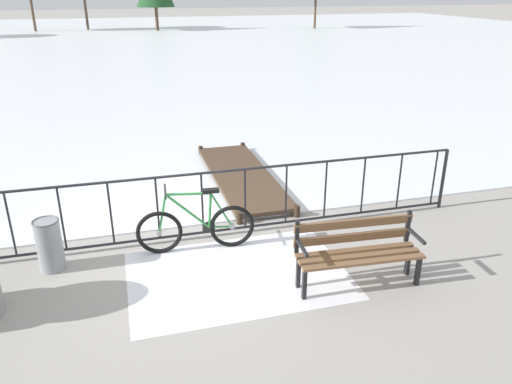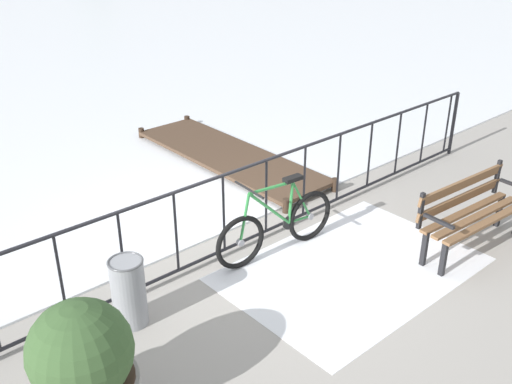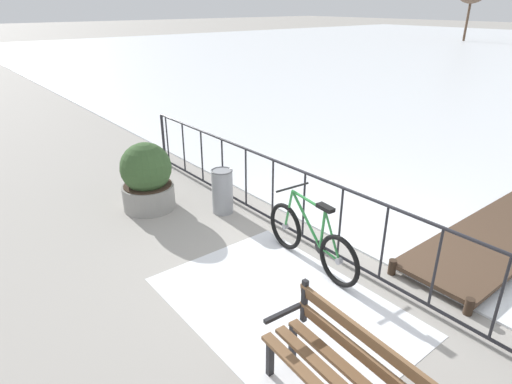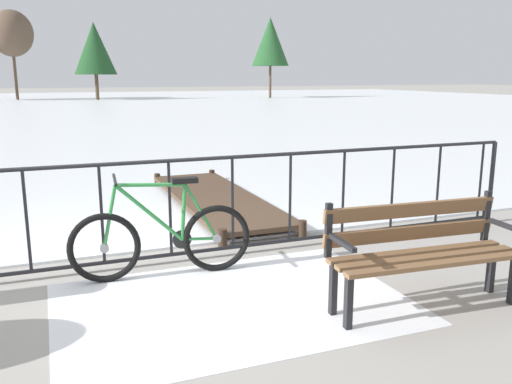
{
  "view_description": "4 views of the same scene",
  "coord_description": "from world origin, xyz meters",
  "px_view_note": "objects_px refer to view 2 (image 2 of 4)",
  "views": [
    {
      "loc": [
        -0.73,
        -6.79,
        3.61
      ],
      "look_at": [
        1.22,
        0.17,
        0.58
      ],
      "focal_mm": 34.93,
      "sensor_mm": 36.0,
      "label": 1
    },
    {
      "loc": [
        -4.03,
        -4.76,
        3.8
      ],
      "look_at": [
        -0.11,
        -0.31,
        0.89
      ],
      "focal_mm": 41.47,
      "sensor_mm": 36.0,
      "label": 2
    },
    {
      "loc": [
        3.48,
        -3.91,
        3.16
      ],
      "look_at": [
        -0.87,
        -0.42,
        0.7
      ],
      "focal_mm": 30.22,
      "sensor_mm": 36.0,
      "label": 3
    },
    {
      "loc": [
        -0.77,
        -5.2,
        1.88
      ],
      "look_at": [
        1.3,
        0.1,
        0.64
      ],
      "focal_mm": 37.82,
      "sensor_mm": 36.0,
      "label": 4
    }
  ],
  "objects_px": {
    "park_bench": "(470,209)",
    "planter_with_shrub": "(83,369)",
    "bicycle_near_railing": "(277,226)",
    "trash_bin": "(129,292)"
  },
  "relations": [
    {
      "from": "bicycle_near_railing",
      "to": "planter_with_shrub",
      "type": "relative_size",
      "value": 1.52
    },
    {
      "from": "park_bench",
      "to": "planter_with_shrub",
      "type": "distance_m",
      "value": 4.76
    },
    {
      "from": "bicycle_near_railing",
      "to": "trash_bin",
      "type": "height_order",
      "value": "bicycle_near_railing"
    },
    {
      "from": "park_bench",
      "to": "trash_bin",
      "type": "relative_size",
      "value": 2.22
    },
    {
      "from": "bicycle_near_railing",
      "to": "trash_bin",
      "type": "xyz_separation_m",
      "value": [
        -1.99,
        0.0,
        0.0
      ]
    },
    {
      "from": "park_bench",
      "to": "planter_with_shrub",
      "type": "relative_size",
      "value": 1.45
    },
    {
      "from": "bicycle_near_railing",
      "to": "park_bench",
      "type": "relative_size",
      "value": 1.05
    },
    {
      "from": "trash_bin",
      "to": "park_bench",
      "type": "bearing_deg",
      "value": -20.21
    },
    {
      "from": "bicycle_near_railing",
      "to": "planter_with_shrub",
      "type": "xyz_separation_m",
      "value": [
        -2.89,
        -0.86,
        0.17
      ]
    },
    {
      "from": "bicycle_near_railing",
      "to": "planter_with_shrub",
      "type": "distance_m",
      "value": 3.02
    }
  ]
}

